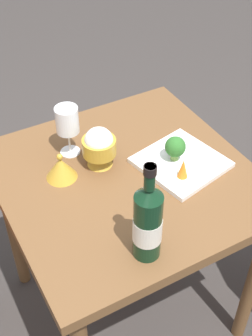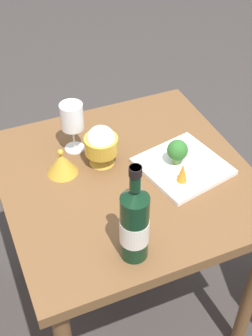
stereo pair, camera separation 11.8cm
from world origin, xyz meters
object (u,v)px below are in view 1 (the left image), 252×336
object	(u,v)px
wine_glass	(67,121)
rice_bowl_lid	(61,168)
serving_plate	(181,162)
broccoli_floret	(175,147)
rice_bowl	(99,146)
carrot_garnish_left	(183,168)
wine_bottle	(148,222)

from	to	relation	value
wine_glass	rice_bowl_lid	xyz separation A→B (m)	(-0.10, 0.07, -0.09)
serving_plate	broccoli_floret	size ratio (longest dim) A/B	3.46
rice_bowl	carrot_garnish_left	xyz separation A→B (m)	(-0.20, -0.19, -0.02)
rice_bowl_lid	broccoli_floret	bearing A→B (deg)	-108.34
wine_bottle	serving_plate	distance (m)	0.40
carrot_garnish_left	rice_bowl_lid	bearing A→B (deg)	58.58
broccoli_floret	wine_glass	bearing A→B (deg)	52.02
wine_glass	rice_bowl	world-z (taller)	wine_glass
wine_glass	carrot_garnish_left	bearing A→B (deg)	-139.86
wine_bottle	broccoli_floret	distance (m)	0.39
wine_bottle	serving_plate	world-z (taller)	wine_bottle
rice_bowl_lid	serving_plate	size ratio (longest dim) A/B	0.34
broccoli_floret	carrot_garnish_left	world-z (taller)	broccoli_floret
serving_plate	broccoli_floret	distance (m)	0.06
wine_bottle	rice_bowl_lid	xyz separation A→B (m)	(0.39, 0.08, -0.08)
wine_bottle	wine_glass	distance (m)	0.49
wine_glass	broccoli_floret	size ratio (longest dim) A/B	2.09
wine_bottle	serving_plate	xyz separation A→B (m)	(0.26, -0.29, -0.11)
rice_bowl_lid	serving_plate	bearing A→B (deg)	-110.15
wine_bottle	rice_bowl_lid	world-z (taller)	wine_bottle
rice_bowl	serving_plate	distance (m)	0.27
wine_bottle	wine_glass	xyz separation A→B (m)	(0.49, 0.01, 0.01)
wine_bottle	broccoli_floret	size ratio (longest dim) A/B	3.63
serving_plate	broccoli_floret	world-z (taller)	broccoli_floret
serving_plate	wine_glass	bearing A→B (deg)	51.28
rice_bowl_lid	carrot_garnish_left	bearing A→B (deg)	-121.42
wine_bottle	carrot_garnish_left	bearing A→B (deg)	-52.14
wine_bottle	rice_bowl_lid	distance (m)	0.41
wine_glass	broccoli_floret	distance (m)	0.36
wine_glass	serving_plate	world-z (taller)	wine_glass
rice_bowl_lid	carrot_garnish_left	distance (m)	0.38
wine_bottle	rice_bowl	xyz separation A→B (m)	(0.39, -0.05, -0.05)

